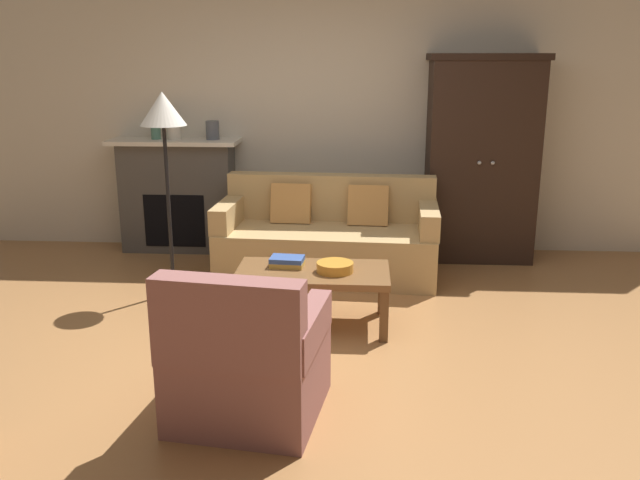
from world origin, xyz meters
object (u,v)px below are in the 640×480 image
object	(u,v)px
mantel_vase_slate	(213,130)
armchair_near_left	(246,363)
mantel_vase_cream	(174,126)
floor_lamp	(163,121)
armoire	(481,159)
book_stack	(287,262)
couch	(328,240)
coffee_table	(313,277)
mantel_vase_jade	(156,131)
fruit_bowl	(335,267)
fireplace	(178,194)

from	to	relation	value
mantel_vase_slate	armchair_near_left	world-z (taller)	mantel_vase_slate
mantel_vase_cream	floor_lamp	distance (m)	1.31
armoire	book_stack	size ratio (longest dim) A/B	7.60
couch	coffee_table	xyz separation A→B (m)	(-0.04, -1.19, 0.05)
couch	book_stack	world-z (taller)	couch
coffee_table	floor_lamp	bearing A→B (deg)	153.55
armoire	armchair_near_left	bearing A→B (deg)	-118.83
mantel_vase_jade	armchair_near_left	world-z (taller)	mantel_vase_jade
couch	armoire	bearing A→B (deg)	23.68
couch	mantel_vase_slate	world-z (taller)	mantel_vase_slate
mantel_vase_slate	floor_lamp	distance (m)	1.29
armchair_near_left	fruit_bowl	bearing A→B (deg)	71.91
coffee_table	couch	bearing A→B (deg)	87.89
book_stack	fireplace	bearing A→B (deg)	125.71
fireplace	couch	distance (m)	1.71
armoire	mantel_vase_cream	xyz separation A→B (m)	(-2.95, 0.06, 0.28)
mantel_vase_slate	coffee_table	bearing A→B (deg)	-59.31
floor_lamp	fruit_bowl	bearing A→B (deg)	-24.49
mantel_vase_jade	mantel_vase_slate	world-z (taller)	mantel_vase_slate
fireplace	coffee_table	xyz separation A→B (m)	(1.49, -1.89, -0.20)
fruit_bowl	floor_lamp	bearing A→B (deg)	155.51
couch	armchair_near_left	distance (m)	2.52
armoire	mantel_vase_slate	world-z (taller)	armoire
mantel_vase_jade	fruit_bowl	bearing A→B (deg)	-45.96
mantel_vase_cream	armchair_near_left	world-z (taller)	mantel_vase_cream
book_stack	armchair_near_left	world-z (taller)	armchair_near_left
fruit_bowl	floor_lamp	xyz separation A→B (m)	(-1.37, 0.62, 0.96)
coffee_table	floor_lamp	world-z (taller)	floor_lamp
mantel_vase_slate	armoire	bearing A→B (deg)	-1.34
mantel_vase_slate	floor_lamp	bearing A→B (deg)	-94.27
coffee_table	armchair_near_left	world-z (taller)	armchair_near_left
fireplace	mantel_vase_jade	size ratio (longest dim) A/B	7.77
armoire	mantel_vase_cream	world-z (taller)	armoire
fruit_bowl	couch	bearing A→B (deg)	95.52
mantel_vase_jade	mantel_vase_cream	bearing A→B (deg)	0.00
fireplace	armoire	size ratio (longest dim) A/B	0.65
armoire	couch	world-z (taller)	armoire
armchair_near_left	couch	bearing A→B (deg)	83.09
armchair_near_left	floor_lamp	world-z (taller)	floor_lamp
coffee_table	fruit_bowl	distance (m)	0.19
couch	book_stack	bearing A→B (deg)	-102.11
fireplace	fruit_bowl	xyz separation A→B (m)	(1.65, -1.91, -0.11)
floor_lamp	mantel_vase_cream	bearing A→B (deg)	102.63
fruit_bowl	book_stack	world-z (taller)	same
fireplace	mantel_vase_jade	world-z (taller)	mantel_vase_jade
armoire	mantel_vase_jade	world-z (taller)	armoire
armoire	mantel_vase_cream	bearing A→B (deg)	178.83
couch	coffee_table	bearing A→B (deg)	-92.11
book_stack	floor_lamp	world-z (taller)	floor_lamp
book_stack	mantel_vase_cream	world-z (taller)	mantel_vase_cream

